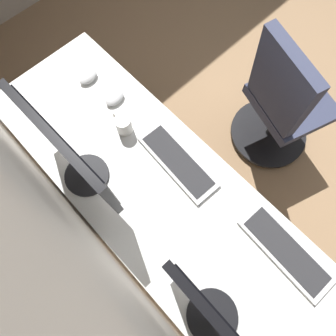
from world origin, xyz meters
The scene contains 12 objects.
floor_plane centered at (0.00, 0.00, 0.00)m, with size 5.62×5.62×0.00m, color #9E7A56.
wall_back centered at (0.00, 2.03, 1.30)m, with size 5.29×0.10×2.60m, color beige.
desk centered at (0.09, 1.64, 0.66)m, with size 1.90×0.63×0.73m.
drawer_pedestal centered at (0.33, 1.67, 0.35)m, with size 0.40×0.51×0.69m.
monitor_primary centered at (-0.41, 1.83, 0.96)m, with size 0.52×0.20×0.40m.
monitor_secondary centered at (0.37, 1.83, 0.98)m, with size 0.52×0.20×0.44m.
keyboard_main centered at (0.13, 1.49, 0.74)m, with size 0.43×0.16×0.02m.
keyboard_spare centered at (-0.45, 1.44, 0.74)m, with size 0.43×0.16×0.02m.
mouse_main centered at (0.77, 1.50, 0.75)m, with size 0.06×0.10×0.03m, color silver.
mouse_spare centered at (0.58, 1.48, 0.75)m, with size 0.06×0.10×0.03m, color silver.
coffee_mug centered at (0.43, 1.55, 0.78)m, with size 0.12×0.08×0.09m.
office_chair centered at (0.02, 0.71, 0.46)m, with size 0.56×0.60×0.97m.
Camera 1 is at (-0.16, 1.83, 1.94)m, focal length 29.85 mm.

